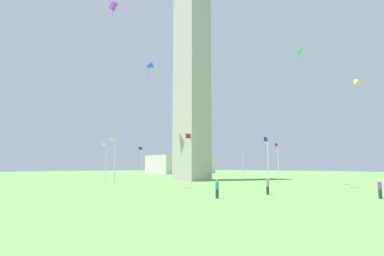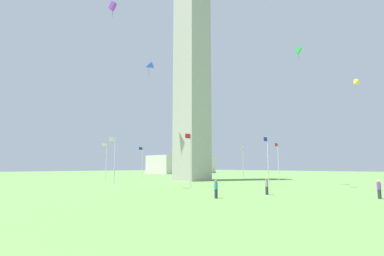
% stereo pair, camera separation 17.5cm
% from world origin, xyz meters
% --- Properties ---
extents(ground_plane, '(260.00, 260.00, 0.00)m').
position_xyz_m(ground_plane, '(0.00, 0.00, 0.00)').
color(ground_plane, '#609347').
extents(obelisk_monument, '(5.63, 5.63, 51.19)m').
position_xyz_m(obelisk_monument, '(0.00, 0.00, 25.59)').
color(obelisk_monument, '#A8A399').
rests_on(obelisk_monument, ground).
extents(flagpole_n, '(1.12, 0.14, 7.55)m').
position_xyz_m(flagpole_n, '(17.31, 0.00, 4.15)').
color(flagpole_n, silver).
rests_on(flagpole_n, ground).
extents(flagpole_ne, '(1.12, 0.14, 7.55)m').
position_xyz_m(flagpole_ne, '(12.26, 12.19, 4.15)').
color(flagpole_ne, silver).
rests_on(flagpole_ne, ground).
extents(flagpole_e, '(1.12, 0.14, 7.55)m').
position_xyz_m(flagpole_e, '(0.06, 17.25, 4.15)').
color(flagpole_e, silver).
rests_on(flagpole_e, ground).
extents(flagpole_se, '(1.12, 0.14, 7.55)m').
position_xyz_m(flagpole_se, '(-12.13, 12.19, 4.15)').
color(flagpole_se, silver).
rests_on(flagpole_se, ground).
extents(flagpole_s, '(1.12, 0.14, 7.55)m').
position_xyz_m(flagpole_s, '(-17.18, 0.00, 4.15)').
color(flagpole_s, silver).
rests_on(flagpole_s, ground).
extents(flagpole_sw, '(1.12, 0.14, 7.55)m').
position_xyz_m(flagpole_sw, '(-12.13, -12.19, 4.15)').
color(flagpole_sw, silver).
rests_on(flagpole_sw, ground).
extents(flagpole_w, '(1.12, 0.14, 7.55)m').
position_xyz_m(flagpole_w, '(0.06, -17.25, 4.15)').
color(flagpole_w, silver).
rests_on(flagpole_w, ground).
extents(flagpole_nw, '(1.12, 0.14, 7.55)m').
position_xyz_m(flagpole_nw, '(12.26, -12.19, 4.15)').
color(flagpole_nw, silver).
rests_on(flagpole_nw, ground).
extents(person_gray_shirt, '(0.32, 0.32, 1.65)m').
position_xyz_m(person_gray_shirt, '(14.76, 25.93, 0.82)').
color(person_gray_shirt, '#2D2D38').
rests_on(person_gray_shirt, ground).
extents(person_purple_shirt, '(0.32, 0.32, 1.67)m').
position_xyz_m(person_purple_shirt, '(10.98, 34.91, 0.83)').
color(person_purple_shirt, '#2D2D38').
rests_on(person_purple_shirt, ground).
extents(person_teal_shirt, '(0.32, 0.32, 1.64)m').
position_xyz_m(person_teal_shirt, '(21.01, 24.59, 0.81)').
color(person_teal_shirt, '#2D2D38').
rests_on(person_teal_shirt, ground).
extents(kite_purple_box, '(0.91, 1.14, 2.16)m').
position_xyz_m(kite_purple_box, '(23.60, 9.33, 23.58)').
color(kite_purple_box, purple).
extents(kite_yellow_delta, '(1.40, 1.18, 1.97)m').
position_xyz_m(kite_yellow_delta, '(-8.15, 28.25, 15.75)').
color(kite_yellow_delta, yellow).
extents(kite_blue_delta, '(2.50, 2.40, 3.21)m').
position_xyz_m(kite_blue_delta, '(8.86, -2.96, 22.22)').
color(kite_blue_delta, blue).
extents(kite_green_box, '(0.64, 0.95, 1.81)m').
position_xyz_m(kite_green_box, '(4.51, 25.19, 18.36)').
color(kite_green_box, green).
extents(distant_building, '(26.50, 12.55, 6.85)m').
position_xyz_m(distant_building, '(-38.34, -44.94, 3.42)').
color(distant_building, beige).
rests_on(distant_building, ground).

